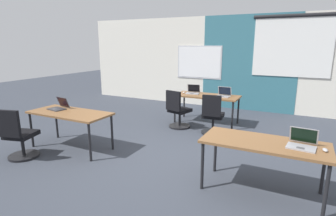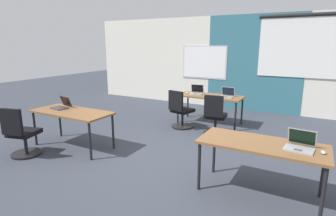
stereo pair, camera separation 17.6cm
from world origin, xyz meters
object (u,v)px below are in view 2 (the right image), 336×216
desk_near_right (261,147)px  chair_far_right (215,118)px  desk_far_center (210,98)px  mouse_far_left (187,93)px  laptop_near_right_end (300,145)px  laptop_far_right (227,95)px  chair_far_left (181,113)px  laptop_near_left_end (62,106)px  chair_near_left_end (22,136)px  laptop_far_left (196,92)px  desk_near_left (72,114)px  mouse_near_right_end (323,152)px

desk_near_right → chair_far_right: 2.43m
desk_far_center → chair_far_right: chair_far_right is taller
mouse_far_left → laptop_near_right_end: size_ratio=0.31×
laptop_far_right → chair_far_left: (-0.89, -0.72, -0.39)m
laptop_near_left_end → chair_near_left_end: laptop_near_left_end is taller
laptop_far_left → desk_far_center: bearing=-19.3°
laptop_far_right → desk_far_center: bearing=-173.2°
laptop_far_right → mouse_far_left: laptop_far_right is taller
desk_near_left → laptop_far_left: 3.17m
chair_far_left → mouse_near_right_end: bearing=157.5°
desk_far_center → laptop_near_right_end: 3.54m
desk_near_right → laptop_far_left: 3.58m
laptop_far_left → chair_near_left_end: bearing=-125.6°
laptop_far_left → laptop_near_left_end: bearing=-131.2°
desk_near_right → laptop_far_left: bearing=126.8°
laptop_far_right → chair_near_left_end: size_ratio=0.37×
chair_near_left_end → mouse_far_left: chair_near_left_end is taller
laptop_far_right → mouse_far_left: size_ratio=3.13×
desk_near_right → laptop_near_right_end: size_ratio=4.45×
laptop_far_left → mouse_near_right_end: bearing=-54.7°
desk_near_left → mouse_far_left: mouse_far_left is taller
desk_far_center → chair_far_right: (0.42, -0.79, -0.28)m
desk_far_center → laptop_near_left_end: bearing=-128.1°
chair_far_right → laptop_near_left_end: bearing=30.5°
desk_near_right → laptop_near_left_end: 3.88m
laptop_far_left → laptop_near_right_end: size_ratio=1.04×
mouse_far_left → mouse_near_right_end: (3.08, -2.83, 0.00)m
desk_far_center → mouse_far_left: size_ratio=14.53×
chair_far_left → laptop_far_left: bearing=-82.0°
chair_near_left_end → mouse_far_left: (1.56, 3.59, 0.36)m
chair_far_left → mouse_near_right_end: size_ratio=8.56×
desk_near_left → mouse_near_right_end: (4.20, -0.01, 0.08)m
chair_far_right → chair_near_left_end: same height
desk_near_right → chair_far_right: bearing=123.5°
desk_near_right → mouse_near_right_end: size_ratio=14.89×
laptop_near_left_end → desk_near_left: bearing=-3.4°
laptop_far_right → mouse_far_left: 1.04m
laptop_far_right → mouse_far_left: bearing=-176.3°
laptop_far_left → desk_near_left: bearing=-124.6°
chair_near_left_end → chair_far_right: bearing=-148.5°
laptop_far_left → mouse_far_left: size_ratio=3.39×
desk_near_right → laptop_far_left: laptop_far_left is taller
desk_far_center → laptop_near_left_end: 3.45m
laptop_far_left → mouse_far_left: (-0.23, -0.05, -0.03)m
chair_far_right → chair_far_left: same height
mouse_near_right_end → laptop_far_left: bearing=134.6°
desk_near_right → chair_near_left_end: size_ratio=1.74×
desk_near_right → chair_near_left_end: 4.02m
laptop_far_right → chair_far_left: size_ratio=0.37×
desk_near_right → mouse_far_left: mouse_far_left is taller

